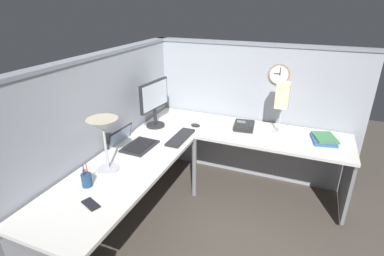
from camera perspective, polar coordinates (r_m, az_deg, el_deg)
name	(u,v)px	position (r m, az deg, el deg)	size (l,w,h in m)	color
ground_plane	(203,207)	(3.24, 2.04, -14.80)	(6.80, 6.80, 0.00)	#4C443D
cubicle_wall_back	(104,139)	(2.92, -16.56, -2.05)	(2.57, 0.12, 1.58)	#999EA8
cubicle_wall_right	(251,112)	(3.53, 11.19, 2.97)	(0.12, 2.37, 1.58)	#999EA8
desk	(203,162)	(2.75, 2.10, -6.46)	(2.35, 2.15, 0.73)	silver
monitor	(154,100)	(3.17, -7.19, 5.27)	(0.46, 0.20, 0.50)	#232326
laptop	(131,143)	(2.88, -11.57, -2.79)	(0.35, 0.39, 0.22)	#232326
keyboard	(181,137)	(2.96, -2.20, -1.80)	(0.43, 0.14, 0.02)	#232326
computer_mouse	(195,125)	(3.23, 0.67, 0.56)	(0.06, 0.10, 0.03)	#232326
desk_lamp_dome	(103,129)	(2.37, -16.63, -0.14)	(0.24, 0.24, 0.44)	#B7BABF
pen_cup	(87,180)	(2.36, -19.51, -9.31)	(0.08, 0.08, 0.18)	navy
cell_phone	(91,204)	(2.18, -18.81, -13.64)	(0.07, 0.14, 0.01)	black
office_phone	(245,126)	(3.19, 10.04, 0.33)	(0.21, 0.23, 0.11)	#232326
book_stack	(324,139)	(3.18, 23.96, -1.91)	(0.33, 0.27, 0.04)	#335999
desk_lamp_paper	(283,97)	(3.10, 16.94, 5.77)	(0.13, 0.13, 0.53)	#B7BABF
wall_clock	(279,74)	(3.30, 16.34, 9.82)	(0.04, 0.22, 0.22)	olive
pinned_note_leftmost	(140,91)	(3.25, -9.85, 6.96)	(0.07, 0.00, 0.09)	#8CCC99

